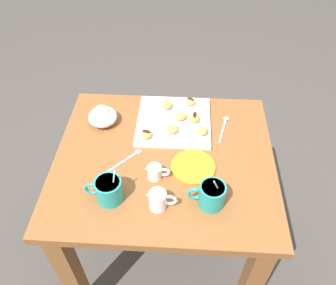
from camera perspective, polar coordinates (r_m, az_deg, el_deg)
ground_plane at (r=1.94m, az=-0.45°, el=-17.28°), size 8.00×8.00×0.00m
dining_table at (r=1.44m, az=-0.58°, el=-6.66°), size 0.85×0.75×0.75m
pastry_plate_square at (r=1.45m, az=0.98°, el=3.60°), size 0.31×0.31×0.02m
coffee_mug_teal_left at (r=1.15m, az=7.32°, el=-8.69°), size 0.13×0.09×0.14m
coffee_mug_teal_right at (r=1.17m, az=-10.04°, el=-7.82°), size 0.13×0.09×0.14m
cream_pitcher_white at (r=1.14m, az=-1.66°, el=-9.59°), size 0.10×0.06×0.07m
ice_cream_bowl at (r=1.45m, az=-10.98°, el=4.43°), size 0.12×0.12×0.09m
chocolate_sauce_pitcher at (r=1.23m, az=-2.23°, el=-4.93°), size 0.09×0.05×0.06m
saucer_orange_left at (r=1.28m, az=4.26°, el=-4.11°), size 0.17×0.17×0.01m
loose_spoon_near_saucer at (r=1.32m, az=-6.64°, el=-2.61°), size 0.12×0.12×0.01m
loose_spoon_by_plate at (r=1.45m, az=9.42°, el=2.81°), size 0.05×0.16×0.01m
beignet_0 at (r=1.43m, az=4.50°, el=4.21°), size 0.05×0.06×0.03m
chocolate_drizzle_0 at (r=1.42m, az=4.54°, el=4.71°), size 0.02×0.04×0.00m
beignet_1 at (r=1.49m, az=-0.18°, el=6.38°), size 0.07×0.07×0.04m
beignet_2 at (r=1.51m, az=3.80°, el=6.87°), size 0.06×0.06×0.03m
chocolate_drizzle_2 at (r=1.50m, az=3.83°, el=7.34°), size 0.03×0.03×0.00m
beignet_3 at (r=1.44m, az=2.16°, el=4.41°), size 0.07×0.06×0.03m
beignet_4 at (r=1.36m, az=-3.69°, el=1.40°), size 0.07×0.07×0.03m
chocolate_drizzle_4 at (r=1.35m, az=-3.72°, el=1.88°), size 0.04×0.03×0.00m
beignet_5 at (r=1.38m, az=0.74°, el=2.28°), size 0.06×0.06×0.03m
beignet_6 at (r=1.37m, az=5.84°, el=1.99°), size 0.06×0.06×0.04m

